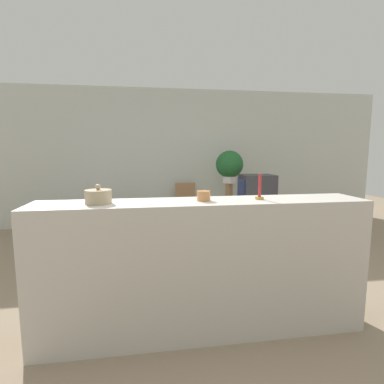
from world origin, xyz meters
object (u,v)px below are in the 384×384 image
Objects in this scene: couch at (116,239)px; decorative_bowl at (98,197)px; television at (257,192)px; potted_plant at (229,165)px; wooden_chair at (186,203)px.

decorative_bowl is (0.07, -1.81, 0.86)m from couch.
potted_plant is at bearing 109.84° from television.
potted_plant is (1.96, 1.27, 0.94)m from couch.
decorative_bowl reaches higher than wooden_chair.
television is at bearing 47.67° from decorative_bowl.
potted_plant is 3.61m from decorative_bowl.
television is at bearing -44.14° from wooden_chair.
decorative_bowl is (-1.12, -3.36, 0.66)m from wooden_chair.
potted_plant is at bearing 32.97° from couch.
decorative_bowl is (-1.89, -3.08, -0.07)m from potted_plant.
couch is 2.51m from potted_plant.
potted_plant is (-0.26, 0.72, 0.40)m from television.
potted_plant reaches higher than decorative_bowl.
decorative_bowl is at bearing -132.33° from television.
wooden_chair is 1.45× the size of potted_plant.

